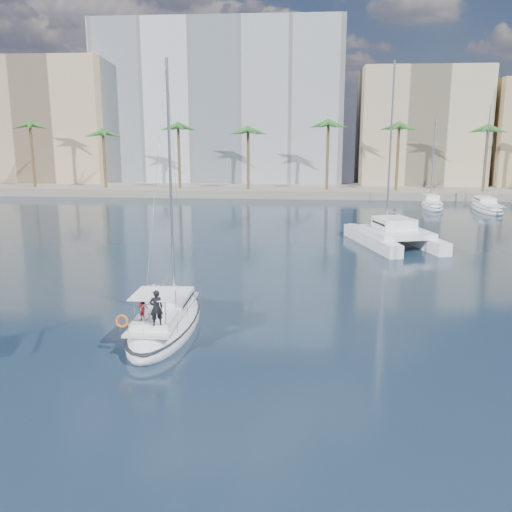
# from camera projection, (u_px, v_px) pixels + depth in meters

# --- Properties ---
(ground) EXTENTS (160.00, 160.00, 0.00)m
(ground) POSITION_uv_depth(u_px,v_px,m) (246.00, 318.00, 32.23)
(ground) COLOR black
(ground) RESTS_ON ground
(quay) EXTENTS (120.00, 14.00, 1.20)m
(quay) POSITION_uv_depth(u_px,v_px,m) (286.00, 190.00, 91.34)
(quay) COLOR gray
(quay) RESTS_ON ground
(building_modern) EXTENTS (42.00, 16.00, 28.00)m
(building_modern) POSITION_uv_depth(u_px,v_px,m) (222.00, 107.00, 101.06)
(building_modern) COLOR silver
(building_modern) RESTS_ON ground
(building_tan_left) EXTENTS (22.00, 14.00, 22.00)m
(building_tan_left) POSITION_uv_depth(u_px,v_px,m) (50.00, 124.00, 100.43)
(building_tan_left) COLOR tan
(building_tan_left) RESTS_ON ground
(building_beige) EXTENTS (20.00, 14.00, 20.00)m
(building_beige) POSITION_uv_depth(u_px,v_px,m) (419.00, 130.00, 96.10)
(building_beige) COLOR tan
(building_beige) RESTS_ON ground
(palm_left) EXTENTS (3.60, 3.60, 12.30)m
(palm_left) POSITION_uv_depth(u_px,v_px,m) (67.00, 128.00, 88.25)
(palm_left) COLOR brown
(palm_left) RESTS_ON ground
(palm_centre) EXTENTS (3.60, 3.60, 12.30)m
(palm_centre) POSITION_uv_depth(u_px,v_px,m) (286.00, 129.00, 85.31)
(palm_centre) COLOR brown
(palm_centre) RESTS_ON ground
(main_sloop) EXTENTS (3.18, 9.94, 14.76)m
(main_sloop) POSITION_uv_depth(u_px,v_px,m) (166.00, 322.00, 30.13)
(main_sloop) COLOR white
(main_sloop) RESTS_ON ground
(catamaran) EXTENTS (8.39, 12.18, 16.27)m
(catamaran) POSITION_uv_depth(u_px,v_px,m) (394.00, 233.00, 51.79)
(catamaran) COLOR white
(catamaran) RESTS_ON ground
(seagull) EXTENTS (0.94, 0.40, 0.17)m
(seagull) POSITION_uv_depth(u_px,v_px,m) (153.00, 286.00, 34.97)
(seagull) COLOR silver
(seagull) RESTS_ON ground
(moored_yacht_a) EXTENTS (3.37, 9.52, 11.90)m
(moored_yacht_a) POSITION_uv_depth(u_px,v_px,m) (432.00, 208.00, 76.15)
(moored_yacht_a) COLOR white
(moored_yacht_a) RESTS_ON ground
(moored_yacht_b) EXTENTS (3.32, 10.83, 13.72)m
(moored_yacht_b) POSITION_uv_depth(u_px,v_px,m) (486.00, 210.00, 73.65)
(moored_yacht_b) COLOR white
(moored_yacht_b) RESTS_ON ground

